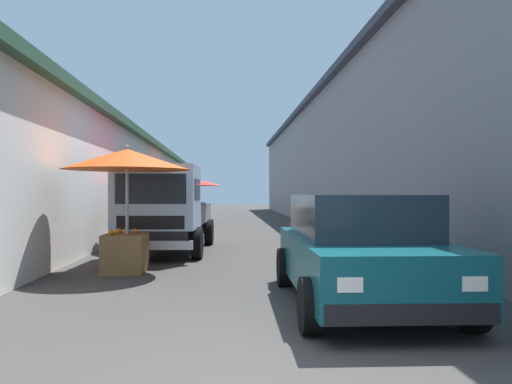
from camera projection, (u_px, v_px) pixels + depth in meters
ground at (235, 236)px, 16.97m from camera, size 90.00×90.00×0.00m
building_left_whitewash at (49, 182)px, 18.78m from camera, size 49.80×7.50×3.75m
building_right_concrete at (411, 156)px, 19.65m from camera, size 49.80×7.50×5.84m
fruit_stall_mid_lane at (167, 185)px, 12.97m from camera, size 2.62×2.62×2.10m
fruit_stall_far_left at (127, 177)px, 9.12m from camera, size 2.34×2.34×2.36m
fruit_stall_near_left at (195, 189)px, 22.76m from camera, size 2.63×2.63×2.19m
hatchback_car at (359, 248)px, 6.54m from camera, size 3.94×1.98×1.45m
delivery_truck at (163, 211)px, 11.60m from camera, size 5.00×2.16×2.08m
vendor_by_crates at (143, 211)px, 15.36m from camera, size 0.35×0.60×1.57m
parked_scooter at (162, 227)px, 14.56m from camera, size 1.69×0.41×1.14m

